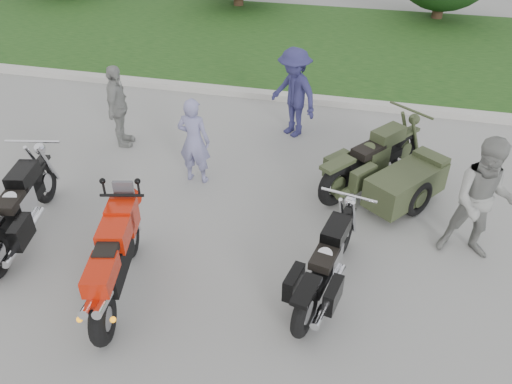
% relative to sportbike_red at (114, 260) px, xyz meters
% --- Properties ---
extents(ground, '(80.00, 80.00, 0.00)m').
position_rel_sportbike_red_xyz_m(ground, '(0.71, 0.66, -0.61)').
color(ground, gray).
rests_on(ground, ground).
extents(curb, '(60.00, 0.30, 0.15)m').
position_rel_sportbike_red_xyz_m(curb, '(0.71, 6.66, -0.53)').
color(curb, '#B7B4AC').
rests_on(curb, ground).
extents(grass_strip, '(60.00, 8.00, 0.14)m').
position_rel_sportbike_red_xyz_m(grass_strip, '(0.71, 10.81, -0.54)').
color(grass_strip, '#396021').
rests_on(grass_strip, ground).
extents(sportbike_red, '(0.73, 2.16, 1.04)m').
position_rel_sportbike_red_xyz_m(sportbike_red, '(0.00, 0.00, 0.00)').
color(sportbike_red, black).
rests_on(sportbike_red, ground).
extents(cruiser_left, '(0.77, 2.48, 0.97)m').
position_rel_sportbike_red_xyz_m(cruiser_left, '(-1.94, 0.72, -0.12)').
color(cruiser_left, black).
rests_on(cruiser_left, ground).
extents(cruiser_right, '(0.60, 2.25, 0.87)m').
position_rel_sportbike_red_xyz_m(cruiser_right, '(2.62, 0.68, -0.16)').
color(cruiser_right, black).
rests_on(cruiser_right, ground).
extents(cruiser_sidecar, '(2.08, 2.38, 0.99)m').
position_rel_sportbike_red_xyz_m(cruiser_sidecar, '(3.38, 3.12, -0.15)').
color(cruiser_sidecar, black).
rests_on(cruiser_sidecar, ground).
extents(person_stripe, '(0.58, 0.39, 1.57)m').
position_rel_sportbike_red_xyz_m(person_stripe, '(0.06, 2.90, 0.18)').
color(person_stripe, '#7D7CA9').
rests_on(person_stripe, ground).
extents(person_grey, '(0.94, 0.74, 1.88)m').
position_rel_sportbike_red_xyz_m(person_grey, '(4.59, 1.98, 0.33)').
color(person_grey, gray).
rests_on(person_grey, ground).
extents(person_denim, '(1.34, 1.24, 1.82)m').
position_rel_sportbike_red_xyz_m(person_denim, '(1.40, 5.02, 0.30)').
color(person_denim, navy).
rests_on(person_denim, ground).
extents(person_back, '(0.59, 1.02, 1.63)m').
position_rel_sportbike_red_xyz_m(person_back, '(-1.80, 3.78, 0.21)').
color(person_back, gray).
rests_on(person_back, ground).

